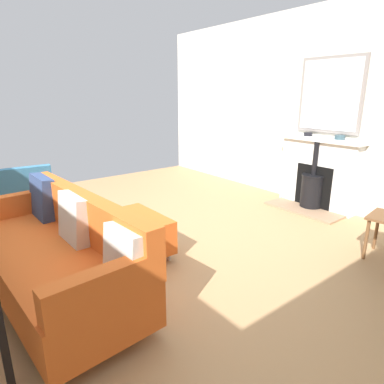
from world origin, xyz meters
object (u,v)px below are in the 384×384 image
at_px(fireplace, 317,177).
at_px(sofa, 57,253).
at_px(armchair_accent, 24,192).
at_px(ottoman, 134,233).
at_px(mantel_bowl_near, 308,134).
at_px(mantel_bowl_far, 340,137).

relative_size(fireplace, sofa, 0.58).
xyz_separation_m(sofa, armchair_accent, (-0.16, -1.78, 0.07)).
bearing_deg(ottoman, fireplace, 174.86).
height_order(mantel_bowl_near, sofa, mantel_bowl_near).
xyz_separation_m(mantel_bowl_near, armchair_accent, (3.43, -1.61, -0.60)).
bearing_deg(fireplace, mantel_bowl_near, -94.70).
xyz_separation_m(sofa, ottoman, (-0.79, -0.20, -0.10)).
height_order(mantel_bowl_near, ottoman, mantel_bowl_near).
distance_m(mantel_bowl_near, ottoman, 2.90).
height_order(fireplace, mantel_bowl_far, mantel_bowl_far).
bearing_deg(ottoman, mantel_bowl_near, 179.33).
bearing_deg(fireplace, mantel_bowl_far, 94.01).
bearing_deg(ottoman, armchair_accent, -68.07).
bearing_deg(mantel_bowl_far, mantel_bowl_near, -90.00).
xyz_separation_m(fireplace, ottoman, (2.77, -0.25, -0.19)).
bearing_deg(sofa, armchair_accent, -95.04).
bearing_deg(fireplace, armchair_accent, -28.22).
xyz_separation_m(mantel_bowl_far, ottoman, (2.79, -0.50, -0.78)).
bearing_deg(mantel_bowl_near, armchair_accent, -25.20).
xyz_separation_m(fireplace, mantel_bowl_far, (-0.02, 0.25, 0.59)).
relative_size(mantel_bowl_near, mantel_bowl_far, 0.91).
height_order(fireplace, armchair_accent, fireplace).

